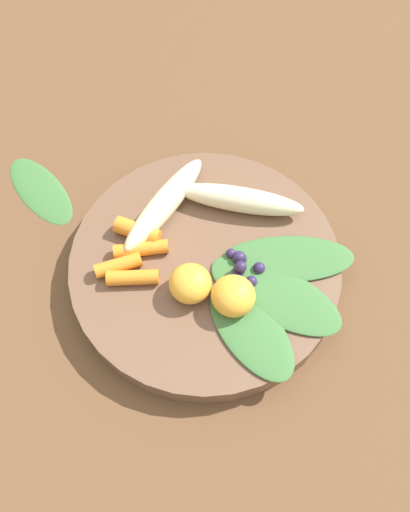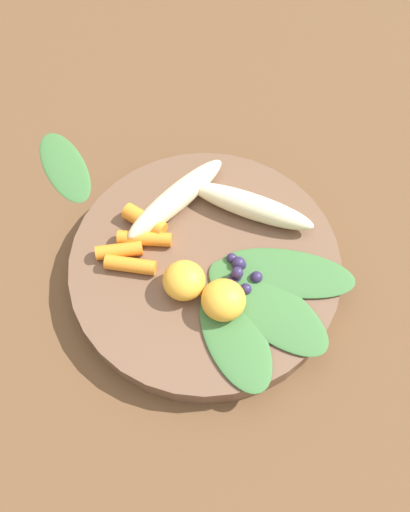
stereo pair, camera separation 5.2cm
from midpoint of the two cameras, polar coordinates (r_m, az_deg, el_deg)
ground_plane at (r=0.60m, az=2.47°, el=-1.94°), size 2.40×2.40×0.00m
bowl at (r=0.59m, az=2.52°, el=-1.33°), size 0.28×0.28×0.03m
banana_peeled_left at (r=0.60m, az=-0.42°, el=5.63°), size 0.14×0.05×0.03m
banana_peeled_right at (r=0.60m, az=7.19°, el=4.79°), size 0.05×0.14×0.03m
orange_segment_near at (r=0.54m, az=4.62°, el=-4.66°), size 0.04×0.04×0.03m
orange_segment_far at (r=0.55m, az=0.40°, el=-2.59°), size 0.04×0.04×0.03m
carrot_front at (r=0.59m, az=-3.31°, el=3.67°), size 0.02×0.05×0.02m
carrot_mid_left at (r=0.58m, az=-3.56°, el=1.55°), size 0.04×0.05×0.01m
carrot_mid_right at (r=0.57m, az=-6.09°, el=0.33°), size 0.04×0.04×0.01m
carrot_rear at (r=0.57m, az=-4.92°, el=-1.12°), size 0.04×0.05×0.01m
blueberry_pile at (r=0.56m, az=6.16°, el=-2.06°), size 0.04×0.04×0.02m
coconut_shred_patch at (r=0.56m, az=8.63°, el=-3.92°), size 0.05×0.05×0.00m
kale_leaf_left at (r=0.54m, az=5.81°, el=-8.36°), size 0.11×0.13×0.00m
kale_leaf_right at (r=0.56m, az=8.90°, el=-5.21°), size 0.08×0.15×0.00m
kale_leaf_rear at (r=0.57m, az=10.82°, el=-1.88°), size 0.10×0.14×0.00m
kale_leaf_stray at (r=0.68m, az=-11.85°, el=8.72°), size 0.09×0.12×0.01m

